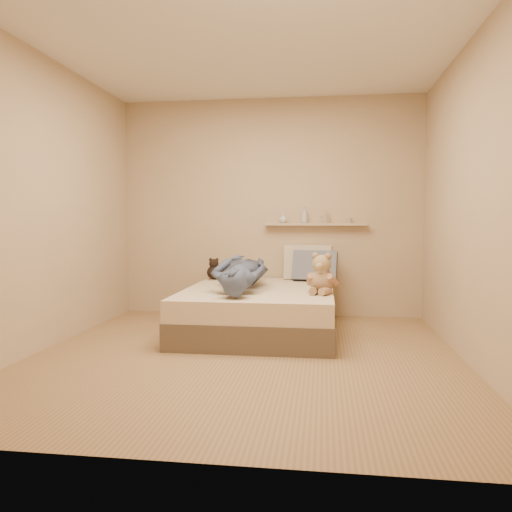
# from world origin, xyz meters

# --- Properties ---
(room) EXTENTS (3.80, 3.80, 3.80)m
(room) POSITION_xyz_m (0.00, 0.00, 1.30)
(room) COLOR #99744F
(room) RESTS_ON ground
(bed) EXTENTS (1.50, 1.90, 0.45)m
(bed) POSITION_xyz_m (0.00, 0.93, 0.22)
(bed) COLOR brown
(bed) RESTS_ON floor
(game_console) EXTENTS (0.19, 0.12, 0.06)m
(game_console) POSITION_xyz_m (-0.15, 0.34, 0.61)
(game_console) COLOR silver
(game_console) RESTS_ON bed
(teddy_bear) EXTENTS (0.32, 0.32, 0.39)m
(teddy_bear) POSITION_xyz_m (0.63, 0.62, 0.61)
(teddy_bear) COLOR #A5825A
(teddy_bear) RESTS_ON bed
(dark_plush) EXTENTS (0.17, 0.17, 0.26)m
(dark_plush) POSITION_xyz_m (-0.63, 1.61, 0.56)
(dark_plush) COLOR black
(dark_plush) RESTS_ON bed
(pillow_cream) EXTENTS (0.57, 0.26, 0.42)m
(pillow_cream) POSITION_xyz_m (0.47, 1.76, 0.65)
(pillow_cream) COLOR beige
(pillow_cream) RESTS_ON bed
(pillow_grey) EXTENTS (0.53, 0.31, 0.37)m
(pillow_grey) POSITION_xyz_m (0.55, 1.62, 0.62)
(pillow_grey) COLOR slate
(pillow_grey) RESTS_ON bed
(person) EXTENTS (0.62, 1.50, 0.35)m
(person) POSITION_xyz_m (-0.18, 0.83, 0.63)
(person) COLOR #424668
(person) RESTS_ON bed
(wall_shelf) EXTENTS (1.20, 0.12, 0.03)m
(wall_shelf) POSITION_xyz_m (0.55, 1.84, 1.10)
(wall_shelf) COLOR tan
(wall_shelf) RESTS_ON wall_back
(shelf_bottles) EXTENTS (0.86, 0.10, 0.19)m
(shelf_bottles) POSITION_xyz_m (0.43, 1.84, 1.19)
(shelf_bottles) COLOR silver
(shelf_bottles) RESTS_ON wall_shelf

